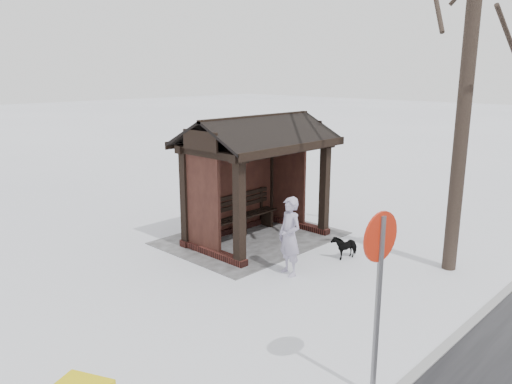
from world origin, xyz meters
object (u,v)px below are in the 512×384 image
Objects in this scene: dog at (345,246)px; road_sign at (379,267)px; pedestrian at (290,236)px; bus_shelter at (253,153)px.

road_sign is (3.90, 3.06, 1.50)m from dog.
road_sign reaches higher than dog.
pedestrian reaches higher than dog.
bus_shelter is at bearing -116.32° from road_sign.
dog is at bearing 93.68° from pedestrian.
road_sign reaches higher than pedestrian.
dog is at bearing 101.83° from bus_shelter.
road_sign is at bearing -41.07° from dog.
road_sign is at bearing -20.81° from pedestrian.
bus_shelter is 2.20× the size of pedestrian.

